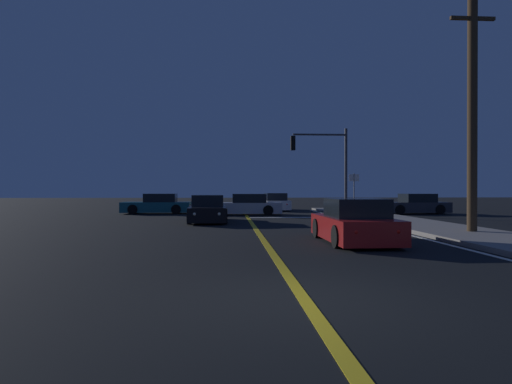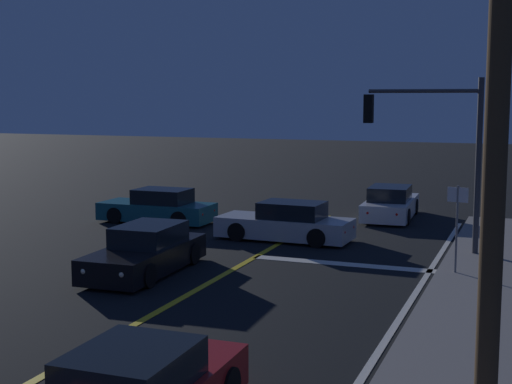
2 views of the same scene
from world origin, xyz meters
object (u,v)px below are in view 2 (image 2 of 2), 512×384
(car_mid_block_silver, at_px, (286,223))
(street_sign_corner, at_px, (457,216))
(traffic_signal_near_right, at_px, (435,138))
(car_parked_curb_white, at_px, (390,204))
(utility_pole_right, at_px, (497,113))
(car_lead_oncoming_teal, at_px, (158,208))
(car_distant_tail_black, at_px, (146,252))

(car_mid_block_silver, xyz_separation_m, street_sign_corner, (6.02, -3.42, 1.12))
(car_mid_block_silver, xyz_separation_m, traffic_signal_near_right, (5.01, -0.62, 3.07))
(car_parked_curb_white, distance_m, street_sign_corner, 10.00)
(utility_pole_right, bearing_deg, traffic_signal_near_right, 101.01)
(car_lead_oncoming_teal, distance_m, utility_pole_right, 20.16)
(car_mid_block_silver, bearing_deg, car_distant_tail_black, 161.74)
(car_parked_curb_white, bearing_deg, car_lead_oncoming_teal, -155.54)
(street_sign_corner, bearing_deg, utility_pole_right, -81.68)
(car_lead_oncoming_teal, xyz_separation_m, utility_pole_right, (13.28, -14.61, 4.09))
(car_distant_tail_black, xyz_separation_m, car_mid_block_silver, (2.16, 5.91, -0.00))
(street_sign_corner, bearing_deg, car_parked_curb_white, 110.81)
(car_lead_oncoming_teal, bearing_deg, utility_pole_right, -137.88)
(utility_pole_right, bearing_deg, car_mid_block_silver, 119.72)
(traffic_signal_near_right, relative_size, street_sign_corner, 2.16)
(traffic_signal_near_right, bearing_deg, car_lead_oncoming_teal, -11.64)
(car_parked_curb_white, relative_size, car_mid_block_silver, 0.98)
(car_parked_curb_white, distance_m, car_mid_block_silver, 6.37)
(car_parked_curb_white, bearing_deg, car_mid_block_silver, -115.48)
(car_lead_oncoming_teal, bearing_deg, traffic_signal_near_right, -101.79)
(car_lead_oncoming_teal, distance_m, traffic_signal_near_right, 11.51)
(car_mid_block_silver, bearing_deg, car_lead_oncoming_teal, 76.41)
(car_mid_block_silver, bearing_deg, traffic_signal_near_right, -95.23)
(car_mid_block_silver, height_order, utility_pole_right, utility_pole_right)
(car_distant_tail_black, relative_size, utility_pole_right, 0.52)
(traffic_signal_near_right, distance_m, street_sign_corner, 3.56)
(car_lead_oncoming_teal, xyz_separation_m, car_mid_block_silver, (5.86, -1.62, 0.00))
(car_mid_block_silver, relative_size, street_sign_corner, 1.85)
(utility_pole_right, bearing_deg, car_parked_curb_white, 104.65)
(traffic_signal_near_right, xyz_separation_m, utility_pole_right, (2.41, -12.37, 1.03))
(traffic_signal_near_right, bearing_deg, street_sign_corner, 109.78)
(car_distant_tail_black, distance_m, traffic_signal_near_right, 9.43)
(car_mid_block_silver, bearing_deg, utility_pole_right, -148.44)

